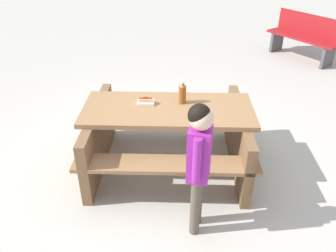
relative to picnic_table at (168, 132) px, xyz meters
name	(u,v)px	position (x,y,z in m)	size (l,w,h in m)	color
ground_plane	(168,165)	(0.00, 0.00, -0.44)	(30.00, 30.00, 0.00)	#B7B2A8
picnic_table	(168,132)	(0.00, 0.00, 0.00)	(2.14, 1.87, 0.75)	olive
soda_bottle	(182,93)	(-0.18, -0.07, 0.42)	(0.08, 0.08, 0.25)	brown
hotdog_tray	(146,101)	(0.21, -0.14, 0.34)	(0.20, 0.15, 0.08)	white
child_in_coat	(199,155)	(0.01, 0.97, 0.37)	(0.25, 0.29, 1.28)	brown
park_bench_near	(305,36)	(-3.60, -2.72, 0.00)	(0.90, 1.55, 0.85)	maroon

